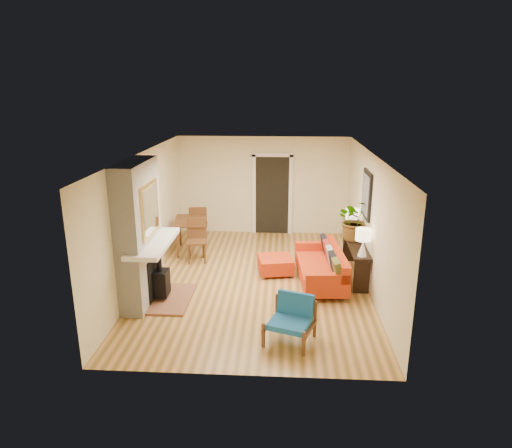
% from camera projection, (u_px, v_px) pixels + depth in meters
% --- Properties ---
extents(room_shell, '(6.50, 6.50, 6.50)m').
position_uv_depth(room_shell, '(286.00, 193.00, 11.54)').
color(room_shell, tan).
rests_on(room_shell, ground).
extents(fireplace, '(1.09, 1.68, 2.60)m').
position_uv_depth(fireplace, '(141.00, 236.00, 8.22)').
color(fireplace, white).
rests_on(fireplace, ground).
extents(sofa, '(0.98, 2.00, 0.77)m').
position_uv_depth(sofa, '(324.00, 267.00, 9.23)').
color(sofa, silver).
rests_on(sofa, ground).
extents(ottoman, '(0.81, 0.81, 0.35)m').
position_uv_depth(ottoman, '(275.00, 264.00, 9.71)').
color(ottoman, silver).
rests_on(ottoman, ground).
extents(blue_chair, '(0.87, 0.86, 0.72)m').
position_uv_depth(blue_chair, '(292.00, 316.00, 7.12)').
color(blue_chair, brown).
rests_on(blue_chair, ground).
extents(dining_table, '(0.95, 1.85, 0.97)m').
position_uv_depth(dining_table, '(194.00, 226.00, 10.89)').
color(dining_table, brown).
rests_on(dining_table, ground).
extents(console_table, '(0.34, 1.85, 0.72)m').
position_uv_depth(console_table, '(356.00, 250.00, 9.47)').
color(console_table, black).
rests_on(console_table, ground).
extents(lamp_near, '(0.30, 0.30, 0.54)m').
position_uv_depth(lamp_near, '(363.00, 239.00, 8.62)').
color(lamp_near, white).
rests_on(lamp_near, console_table).
extents(lamp_far, '(0.30, 0.30, 0.54)m').
position_uv_depth(lamp_far, '(352.00, 218.00, 10.03)').
color(lamp_far, white).
rests_on(lamp_far, console_table).
extents(houseplant, '(0.98, 0.91, 0.89)m').
position_uv_depth(houseplant, '(355.00, 219.00, 9.52)').
color(houseplant, '#1E5919').
rests_on(houseplant, console_table).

